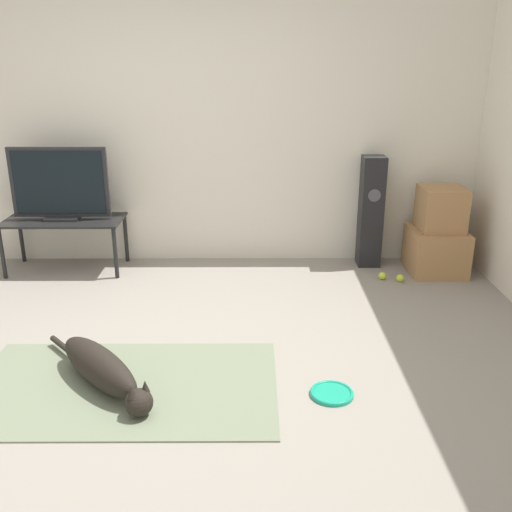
% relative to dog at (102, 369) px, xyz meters
% --- Properties ---
extents(ground_plane, '(12.00, 12.00, 0.00)m').
position_rel_dog_xyz_m(ground_plane, '(0.39, 0.22, -0.12)').
color(ground_plane, gray).
extents(wall_back, '(8.00, 0.06, 2.55)m').
position_rel_dog_xyz_m(wall_back, '(0.39, 2.32, 1.15)').
color(wall_back, silver).
rests_on(wall_back, ground_plane).
extents(area_rug, '(1.81, 1.04, 0.01)m').
position_rel_dog_xyz_m(area_rug, '(0.12, 0.00, -0.12)').
color(area_rug, slate).
rests_on(area_rug, ground_plane).
extents(dog, '(0.83, 0.90, 0.24)m').
position_rel_dog_xyz_m(dog, '(0.00, 0.00, 0.00)').
color(dog, black).
rests_on(dog, area_rug).
extents(frisbee, '(0.25, 0.25, 0.03)m').
position_rel_dog_xyz_m(frisbee, '(1.34, -0.09, -0.11)').
color(frisbee, '#199E7A').
rests_on(frisbee, ground_plane).
extents(cardboard_box_lower, '(0.48, 0.50, 0.40)m').
position_rel_dog_xyz_m(cardboard_box_lower, '(2.54, 1.93, 0.07)').
color(cardboard_box_lower, '#A87A4C').
rests_on(cardboard_box_lower, ground_plane).
extents(cardboard_box_upper, '(0.37, 0.39, 0.38)m').
position_rel_dog_xyz_m(cardboard_box_upper, '(2.55, 1.94, 0.46)').
color(cardboard_box_upper, '#A87A4C').
rests_on(cardboard_box_upper, cardboard_box_lower).
extents(floor_speaker, '(0.20, 0.21, 1.02)m').
position_rel_dog_xyz_m(floor_speaker, '(1.97, 2.12, 0.39)').
color(floor_speaker, black).
rests_on(floor_speaker, ground_plane).
extents(tv_stand, '(1.05, 0.50, 0.48)m').
position_rel_dog_xyz_m(tv_stand, '(-0.81, 2.00, 0.30)').
color(tv_stand, black).
rests_on(tv_stand, ground_plane).
extents(tv, '(0.86, 0.20, 0.64)m').
position_rel_dog_xyz_m(tv, '(-0.81, 2.00, 0.67)').
color(tv, '#232326').
rests_on(tv, tv_stand).
extents(tennis_ball_by_boxes, '(0.07, 0.07, 0.07)m').
position_rel_dog_xyz_m(tennis_ball_by_boxes, '(2.17, 1.67, -0.09)').
color(tennis_ball_by_boxes, '#C6E033').
rests_on(tennis_ball_by_boxes, ground_plane).
extents(tennis_ball_near_speaker, '(0.07, 0.07, 0.07)m').
position_rel_dog_xyz_m(tennis_ball_near_speaker, '(2.03, 1.73, -0.09)').
color(tennis_ball_near_speaker, '#C6E033').
rests_on(tennis_ball_near_speaker, ground_plane).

